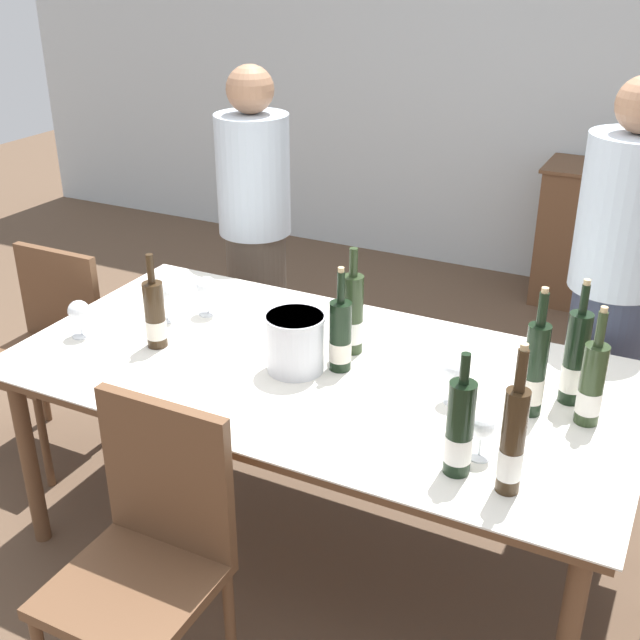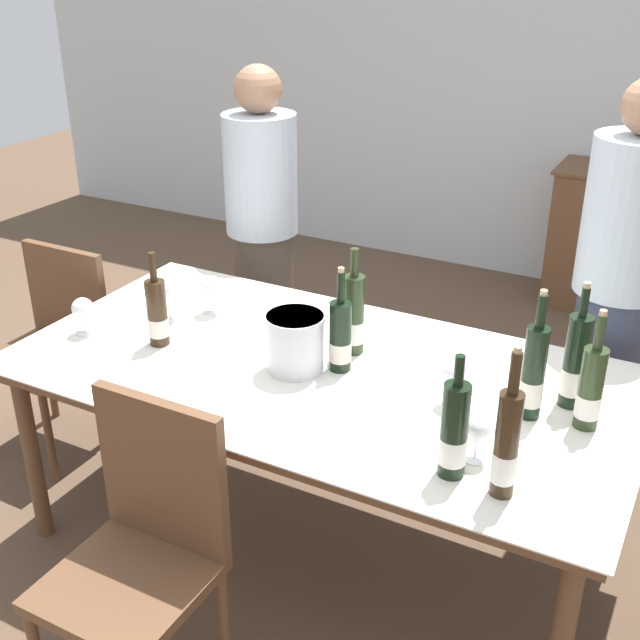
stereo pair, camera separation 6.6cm
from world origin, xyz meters
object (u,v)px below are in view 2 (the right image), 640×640
Objects in this scene: wine_bottle_6 at (575,364)px; wine_bottle_1 at (454,433)px; person_guest_left at (615,309)px; dining_table at (320,383)px; wine_glass_3 at (453,374)px; wine_bottle_4 at (506,445)px; wine_glass_2 at (83,310)px; wine_bottle_0 at (353,316)px; wine_glass_0 at (477,430)px; wine_glass_4 at (169,291)px; wine_bottle_7 at (590,389)px; wine_bottle_2 at (340,337)px; chair_left_end at (54,336)px; wine_bottle_3 at (157,314)px; wine_bottle_5 at (533,374)px; chair_near_front at (144,541)px; wine_glass_1 at (210,288)px; ice_bucket at (295,341)px; person_host at (263,239)px.

wine_bottle_1 is at bearing -111.53° from wine_bottle_6.
dining_table is at bearing -136.34° from person_guest_left.
wine_bottle_4 is at bearing -53.42° from wine_glass_3.
person_guest_left is (1.69, 0.94, -0.01)m from wine_glass_2.
wine_glass_3 is (-0.32, -0.17, -0.03)m from wine_bottle_6.
wine_glass_0 is at bearing -35.61° from wine_bottle_0.
wine_glass_3 is at bearing 122.69° from wine_glass_0.
wine_bottle_4 reaches higher than wine_glass_4.
wine_bottle_1 is 0.49m from wine_bottle_7.
wine_glass_3 is 0.85m from person_guest_left.
wine_bottle_2 is 0.41× the size of chair_left_end.
chair_left_end is at bearing -177.85° from wine_bottle_6.
wine_glass_0 is 1.35m from wine_glass_4.
wine_bottle_3 is at bearing 173.19° from wine_glass_0.
dining_table is 5.06× the size of wine_bottle_5.
wine_bottle_2 is 0.85× the size of wine_bottle_4.
chair_near_front is (-1.00, -0.83, -0.34)m from wine_bottle_7.
wine_bottle_0 is at bearing 158.10° from wine_glass_3.
wine_glass_0 is 0.16× the size of chair_left_end.
dining_table is 6.06× the size of wine_bottle_3.
wine_bottle_0 is 0.98m from wine_glass_2.
wine_glass_3 is at bearing -5.36° from wine_bottle_2.
wine_glass_1 is 1.10× the size of wine_glass_2.
ice_bucket is 0.58× the size of wine_bottle_3.
wine_bottle_7 is at bearing -55.68° from wine_bottle_6.
wine_bottle_0 is (0.11, 0.20, 0.03)m from ice_bucket.
wine_bottle_5 is at bearing 76.45° from wine_glass_0.
ice_bucket is at bearing -148.85° from dining_table.
person_guest_left is at bearing 25.10° from wine_glass_4.
wine_bottle_0 is at bearing 19.82° from wine_glass_2.
wine_glass_4 is at bearing -176.54° from wine_bottle_6.
wine_bottle_3 is 1.06m from wine_glass_3.
wine_bottle_1 is 0.65m from wine_bottle_2.
wine_bottle_7 is at bearing -0.52° from chair_left_end.
wine_bottle_6 is 1.70m from wine_glass_2.
person_host reaches higher than wine_bottle_1.
person_guest_left is at bearing 58.14° from chair_near_front.
wine_bottle_3 reaches higher than wine_glass_3.
ice_bucket is 0.15m from wine_bottle_2.
wine_bottle_5 reaches higher than wine_bottle_0.
chair_near_front is 1.47m from chair_left_end.
wine_bottle_3 is 1.03m from person_host.
wine_bottle_3 is (-0.59, -0.11, 0.17)m from dining_table.
wine_glass_1 is 0.85m from chair_left_end.
wine_bottle_2 is at bearing 144.38° from wine_bottle_1.
person_host is at bearing 131.15° from dining_table.
wine_bottle_7 is 1.84m from person_host.
person_guest_left reaches higher than wine_bottle_6.
wine_glass_3 is at bearing -0.98° from dining_table.
wine_bottle_4 is at bearing -21.98° from ice_bucket.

